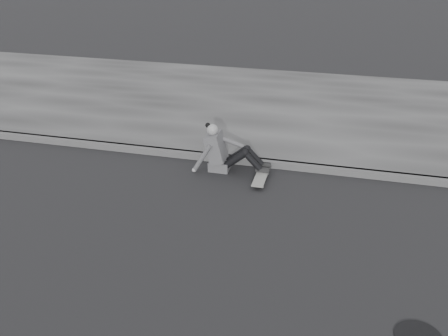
# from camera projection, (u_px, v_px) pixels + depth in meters

# --- Properties ---
(ground) EXTENTS (80.00, 80.00, 0.00)m
(ground) POSITION_uv_depth(u_px,v_px,m) (166.00, 236.00, 7.16)
(ground) COLOR black
(ground) RESTS_ON ground
(curb) EXTENTS (24.00, 0.16, 0.12)m
(curb) POSITION_uv_depth(u_px,v_px,m) (213.00, 157.00, 9.37)
(curb) COLOR #494949
(curb) RESTS_ON ground
(sidewalk) EXTENTS (24.00, 6.00, 0.12)m
(sidewalk) POSITION_uv_depth(u_px,v_px,m) (245.00, 105.00, 11.99)
(sidewalk) COLOR #3B3B3B
(sidewalk) RESTS_ON ground
(skateboard) EXTENTS (0.20, 0.78, 0.09)m
(skateboard) POSITION_uv_depth(u_px,v_px,m) (261.00, 177.00, 8.64)
(skateboard) COLOR gray
(skateboard) RESTS_ON ground
(seated_woman) EXTENTS (1.38, 0.46, 0.88)m
(seated_woman) POSITION_uv_depth(u_px,v_px,m) (223.00, 152.00, 8.88)
(seated_woman) COLOR #4B4B4D
(seated_woman) RESTS_ON ground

